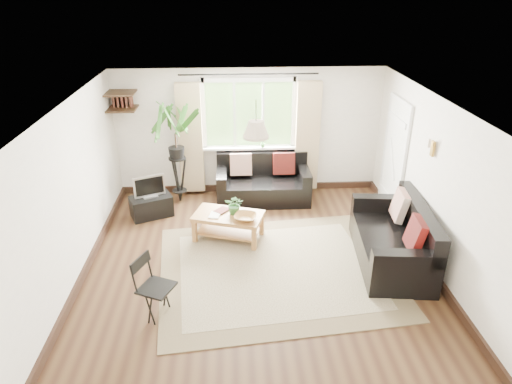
{
  "coord_description": "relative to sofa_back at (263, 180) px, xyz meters",
  "views": [
    {
      "loc": [
        -0.34,
        -5.54,
        3.87
      ],
      "look_at": [
        0.0,
        0.4,
        1.05
      ],
      "focal_mm": 32.0,
      "sensor_mm": 36.0,
      "label": 1
    }
  ],
  "objects": [
    {
      "name": "floor",
      "position": [
        -0.24,
        -2.26,
        -0.41
      ],
      "size": [
        5.5,
        5.5,
        0.0
      ],
      "primitive_type": "plane",
      "color": "black",
      "rests_on": "ground"
    },
    {
      "name": "ceiling",
      "position": [
        -0.24,
        -2.26,
        1.99
      ],
      "size": [
        5.5,
        5.5,
        0.0
      ],
      "primitive_type": "plane",
      "rotation": [
        3.14,
        0.0,
        0.0
      ],
      "color": "white",
      "rests_on": "floor"
    },
    {
      "name": "wall_back",
      "position": [
        -0.24,
        0.49,
        0.79
      ],
      "size": [
        5.0,
        0.02,
        2.4
      ],
      "primitive_type": "cube",
      "color": "white",
      "rests_on": "floor"
    },
    {
      "name": "wall_front",
      "position": [
        -0.24,
        -5.01,
        0.79
      ],
      "size": [
        5.0,
        0.02,
        2.4
      ],
      "primitive_type": "cube",
      "color": "white",
      "rests_on": "floor"
    },
    {
      "name": "wall_left",
      "position": [
        -2.74,
        -2.26,
        0.79
      ],
      "size": [
        0.02,
        5.5,
        2.4
      ],
      "primitive_type": "cube",
      "color": "white",
      "rests_on": "floor"
    },
    {
      "name": "wall_right",
      "position": [
        2.26,
        -2.26,
        0.79
      ],
      "size": [
        0.02,
        5.5,
        2.4
      ],
      "primitive_type": "cube",
      "color": "white",
      "rests_on": "floor"
    },
    {
      "name": "rug",
      "position": [
        0.03,
        -2.31,
        -0.4
      ],
      "size": [
        3.59,
        3.17,
        0.02
      ],
      "primitive_type": "cube",
      "rotation": [
        0.0,
        0.0,
        0.1
      ],
      "color": "#BFB794",
      "rests_on": "floor"
    },
    {
      "name": "window",
      "position": [
        -0.24,
        0.45,
        1.14
      ],
      "size": [
        2.5,
        0.16,
        2.16
      ],
      "primitive_type": null,
      "color": "white",
      "rests_on": "wall_back"
    },
    {
      "name": "door",
      "position": [
        2.23,
        -0.56,
        0.59
      ],
      "size": [
        0.06,
        0.96,
        2.06
      ],
      "primitive_type": "cube",
      "color": "silver",
      "rests_on": "wall_right"
    },
    {
      "name": "corner_shelf",
      "position": [
        -2.49,
        0.24,
        1.48
      ],
      "size": [
        0.5,
        0.5,
        0.34
      ],
      "primitive_type": null,
      "color": "black",
      "rests_on": "wall_back"
    },
    {
      "name": "pendant_lamp",
      "position": [
        -0.24,
        -1.86,
        1.64
      ],
      "size": [
        0.36,
        0.36,
        0.54
      ],
      "primitive_type": null,
      "color": "beige",
      "rests_on": "ceiling"
    },
    {
      "name": "wall_sconce",
      "position": [
        2.19,
        -1.96,
        1.33
      ],
      "size": [
        0.12,
        0.12,
        0.28
      ],
      "primitive_type": null,
      "color": "beige",
      "rests_on": "wall_right"
    },
    {
      "name": "sofa_back",
      "position": [
        0.0,
        0.0,
        0.0
      ],
      "size": [
        1.73,
        0.87,
        0.81
      ],
      "primitive_type": null,
      "rotation": [
        0.0,
        0.0,
        -0.0
      ],
      "color": "black",
      "rests_on": "floor"
    },
    {
      "name": "sofa_right",
      "position": [
        1.74,
        -2.16,
        0.03
      ],
      "size": [
        1.93,
        1.1,
        0.87
      ],
      "primitive_type": null,
      "rotation": [
        0.0,
        0.0,
        -1.67
      ],
      "color": "black",
      "rests_on": "floor"
    },
    {
      "name": "coffee_table",
      "position": [
        -0.65,
        -1.38,
        -0.18
      ],
      "size": [
        1.21,
        0.89,
        0.44
      ],
      "primitive_type": null,
      "rotation": [
        0.0,
        0.0,
        -0.31
      ],
      "color": "brown",
      "rests_on": "floor"
    },
    {
      "name": "table_plant",
      "position": [
        -0.55,
        -1.37,
        0.2
      ],
      "size": [
        0.35,
        0.32,
        0.33
      ],
      "primitive_type": "imported",
      "rotation": [
        0.0,
        0.0,
        -0.25
      ],
      "color": "#2A5A24",
      "rests_on": "coffee_table"
    },
    {
      "name": "bowl",
      "position": [
        -0.38,
        -1.57,
        0.08
      ],
      "size": [
        0.42,
        0.42,
        0.08
      ],
      "primitive_type": "imported",
      "rotation": [
        0.0,
        0.0,
        -0.27
      ],
      "color": "olive",
      "rests_on": "coffee_table"
    },
    {
      "name": "book_a",
      "position": [
        -0.95,
        -1.39,
        0.05
      ],
      "size": [
        0.21,
        0.25,
        0.02
      ],
      "primitive_type": "imported",
      "rotation": [
        0.0,
        0.0,
        -0.22
      ],
      "color": "white",
      "rests_on": "coffee_table"
    },
    {
      "name": "book_b",
      "position": [
        -0.82,
        -1.2,
        0.05
      ],
      "size": [
        0.29,
        0.3,
        0.02
      ],
      "primitive_type": "imported",
      "rotation": [
        0.0,
        0.0,
        -0.7
      ],
      "color": "#5B2924",
      "rests_on": "coffee_table"
    },
    {
      "name": "tv_stand",
      "position": [
        -2.02,
        -0.53,
        -0.22
      ],
      "size": [
        0.8,
        0.64,
        0.38
      ],
      "primitive_type": "cube",
      "rotation": [
        0.0,
        0.0,
        0.41
      ],
      "color": "black",
      "rests_on": "floor"
    },
    {
      "name": "tv",
      "position": [
        -2.02,
        -0.53,
        0.18
      ],
      "size": [
        0.57,
        0.38,
        0.41
      ],
      "primitive_type": null,
      "rotation": [
        0.0,
        0.0,
        0.41
      ],
      "color": "#A5A5AA",
      "rests_on": "tv_stand"
    },
    {
      "name": "palm_stand",
      "position": [
        -1.57,
        0.06,
        0.54
      ],
      "size": [
        0.94,
        0.94,
        1.89
      ],
      "primitive_type": null,
      "rotation": [
        0.0,
        0.0,
        0.35
      ],
      "color": "black",
      "rests_on": "floor"
    },
    {
      "name": "folding_chair",
      "position": [
        -1.53,
        -3.2,
        0.0
      ],
      "size": [
        0.56,
        0.56,
        0.82
      ],
      "primitive_type": null,
      "rotation": [
        0.0,
        0.0,
        1.14
      ],
      "color": "black",
      "rests_on": "floor"
    },
    {
      "name": "sill_plant",
      "position": [
        0.01,
        0.37,
        0.66
      ],
      "size": [
        0.14,
        0.1,
        0.27
      ],
      "primitive_type": "imported",
      "color": "#2D6023",
      "rests_on": "window"
    }
  ]
}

